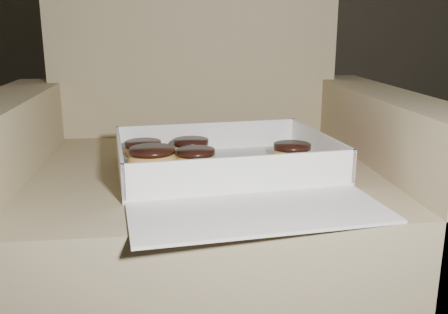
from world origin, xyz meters
TOP-DOWN VIEW (x-y plane):
  - armchair at (0.22, 0.40)m, footprint 0.88×0.74m
  - bakery_box at (0.27, 0.24)m, footprint 0.44×0.50m
  - donut_a at (0.39, 0.30)m, footprint 0.08×0.08m
  - donut_b at (0.20, 0.36)m, footprint 0.08×0.08m
  - donut_c at (0.12, 0.27)m, footprint 0.09×0.09m
  - donut_d at (0.21, 0.27)m, footprint 0.08×0.08m
  - donut_e at (0.10, 0.35)m, footprint 0.08×0.08m
  - crumb_a at (0.19, 0.23)m, footprint 0.01×0.01m
  - crumb_b at (0.29, 0.22)m, footprint 0.01×0.01m
  - crumb_c at (0.12, 0.17)m, footprint 0.01×0.01m
  - crumb_d at (0.43, 0.26)m, footprint 0.01×0.01m
  - crumb_e at (0.10, 0.18)m, footprint 0.01×0.01m

SIDE VIEW (x-z plane):
  - armchair at x=0.22m, z-range -0.17..0.75m
  - crumb_a at x=0.19m, z-range 0.42..0.42m
  - crumb_b at x=0.29m, z-range 0.42..0.42m
  - crumb_c at x=0.12m, z-range 0.42..0.42m
  - crumb_d at x=0.43m, z-range 0.42..0.42m
  - crumb_e at x=0.10m, z-range 0.42..0.42m
  - bakery_box at x=0.27m, z-range 0.39..0.46m
  - donut_d at x=0.21m, z-range 0.42..0.46m
  - donut_b at x=0.20m, z-range 0.42..0.46m
  - donut_e at x=0.10m, z-range 0.42..0.46m
  - donut_a at x=0.39m, z-range 0.42..0.46m
  - donut_c at x=0.12m, z-range 0.42..0.47m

